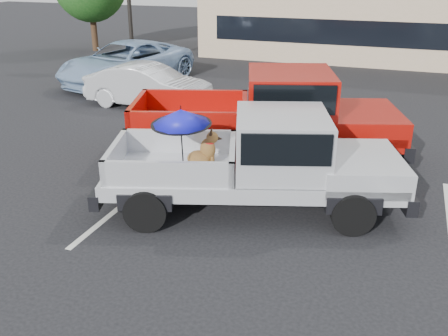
{
  "coord_description": "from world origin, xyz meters",
  "views": [
    {
      "loc": [
        1.86,
        -6.29,
        4.4
      ],
      "look_at": [
        -0.71,
        0.76,
        1.3
      ],
      "focal_mm": 40.0,
      "sensor_mm": 36.0,
      "label": 1
    }
  ],
  "objects": [
    {
      "name": "ground",
      "position": [
        0.0,
        0.0,
        0.0
      ],
      "size": [
        90.0,
        90.0,
        0.0
      ],
      "primitive_type": "plane",
      "color": "black",
      "rests_on": "ground"
    },
    {
      "name": "stripe_left",
      "position": [
        -3.0,
        2.0,
        0.0
      ],
      "size": [
        0.12,
        5.0,
        0.01
      ],
      "primitive_type": "cube",
      "color": "silver",
      "rests_on": "ground"
    },
    {
      "name": "silver_pickup",
      "position": [
        -0.32,
        2.1,
        1.05
      ],
      "size": [
        6.02,
        3.62,
        2.06
      ],
      "rotation": [
        0.0,
        0.0,
        0.31
      ],
      "color": "black",
      "rests_on": "ground"
    },
    {
      "name": "red_pickup",
      "position": [
        -0.72,
        4.63,
        1.17
      ],
      "size": [
        6.86,
        4.09,
        2.14
      ],
      "rotation": [
        0.0,
        0.0,
        0.31
      ],
      "color": "black",
      "rests_on": "ground"
    },
    {
      "name": "silver_sedan",
      "position": [
        -5.92,
        7.9,
        0.68
      ],
      "size": [
        4.17,
        1.51,
        1.37
      ],
      "primitive_type": "imported",
      "rotation": [
        0.0,
        0.0,
        1.56
      ],
      "color": "silver",
      "rests_on": "ground"
    },
    {
      "name": "blue_suv",
      "position": [
        -8.36,
        10.68,
        0.79
      ],
      "size": [
        4.01,
        6.2,
        1.59
      ],
      "primitive_type": "imported",
      "rotation": [
        0.0,
        0.0,
        -0.26
      ],
      "color": "#86A5C8",
      "rests_on": "ground"
    }
  ]
}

